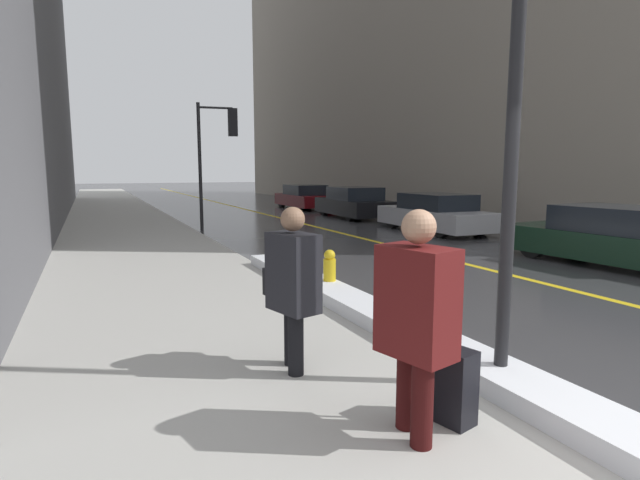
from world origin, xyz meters
The scene contains 14 objects.
ground_plane centered at (0.00, 0.00, 0.00)m, with size 160.00×160.00×0.00m, color #38383A.
sidewalk_slab centered at (-2.00, 15.00, 0.01)m, with size 4.00×80.00×0.01m.
road_centre_stripe centered at (4.00, 15.00, 0.00)m, with size 0.16×80.00×0.00m.
snow_bank_curb centered at (0.17, 3.90, 0.10)m, with size 0.58×8.29×0.20m.
lamp_post centered at (0.22, 1.42, 2.84)m, with size 0.28×0.28×4.73m.
traffic_light_near centered at (0.90, 14.73, 2.98)m, with size 1.31×0.33×4.12m.
pedestrian_in_glasses centered at (-1.03, 1.00, 0.93)m, with size 0.44×0.61×1.68m.
pedestrian_with_shoulder_bag centered at (-1.37, 2.54, 0.89)m, with size 0.42×0.76×1.61m.
parked_car_dark_green centered at (6.75, 4.88, 0.57)m, with size 2.09×4.45×1.22m.
parked_car_silver centered at (6.91, 11.07, 0.58)m, with size 1.81×4.36×1.22m.
parked_car_black centered at (6.88, 16.42, 0.60)m, with size 2.00×4.34×1.27m.
parked_car_maroon centered at (6.90, 21.72, 0.58)m, with size 1.75×4.13×1.22m.
rolling_suitcase centered at (-0.64, 1.07, 0.30)m, with size 0.30×0.40×0.95m.
fire_hydrant centered at (0.32, 5.20, 0.35)m, with size 0.20×0.20×0.70m.
Camera 1 is at (-3.09, -1.82, 1.95)m, focal length 28.00 mm.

